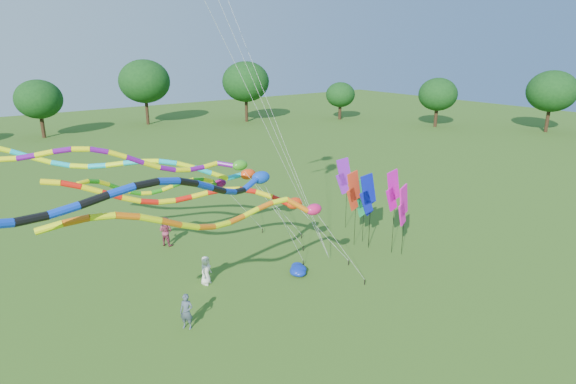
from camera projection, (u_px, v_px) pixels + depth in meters
ground at (345, 306)px, 22.93m from camera, size 160.00×160.00×0.00m
tree_ring at (362, 188)px, 22.90m from camera, size 117.80×119.03×9.42m
tube_kite_red at (210, 197)px, 23.90m from camera, size 13.91×4.93×6.85m
tube_kite_orange at (233, 215)px, 18.91m from camera, size 14.39×1.32×7.41m
tube_kite_purple at (161, 162)px, 24.18m from camera, size 14.32×3.96×8.01m
tube_kite_blue at (187, 190)px, 18.02m from camera, size 15.55×5.47×8.43m
tube_kite_cyan at (159, 167)px, 27.16m from camera, size 15.33×6.55×7.53m
tube_kite_green at (176, 185)px, 26.49m from camera, size 11.13×1.40×6.25m
banner_pole_magenta_b at (403, 206)px, 27.42m from camera, size 1.14×0.39×4.39m
banner_pole_red at (353, 191)px, 28.68m from camera, size 1.16×0.09×4.81m
banner_pole_blue_a at (368, 194)px, 28.34m from camera, size 1.15×0.32×4.74m
banner_pole_magenta_a at (393, 191)px, 27.47m from camera, size 1.16×0.08×5.19m
banner_pole_blue_b at (369, 196)px, 28.66m from camera, size 1.16×0.24×4.54m
banner_pole_green at (362, 198)px, 29.38m from camera, size 1.16×0.09×4.21m
banner_pole_violet at (344, 176)px, 31.54m from camera, size 1.10×0.52×4.89m
blue_nylon_heap at (296, 269)px, 26.23m from camera, size 1.30×1.36×0.44m
person_a at (206, 270)px, 24.81m from camera, size 0.90×0.81×1.54m
person_b at (187, 312)px, 20.91m from camera, size 0.69×0.71×1.64m
person_c at (166, 231)px, 29.58m from camera, size 1.07×1.12×1.83m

